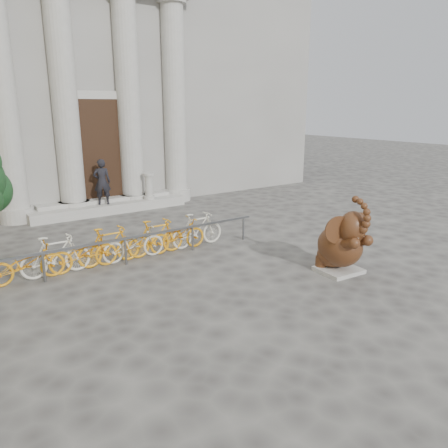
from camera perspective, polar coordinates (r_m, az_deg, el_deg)
ground at (r=9.61m, az=5.67°, el=-9.22°), size 80.00×80.00×0.00m
classical_building at (r=22.38m, az=-21.12°, el=19.43°), size 22.00×10.70×12.00m
entrance_steps at (r=17.42m, az=-14.77°, el=2.15°), size 6.00×1.20×0.36m
elephant_statue at (r=10.94m, az=15.09°, el=-2.61°), size 1.31×1.48×1.96m
bike_rack at (r=11.65m, az=-13.32°, el=-2.51°), size 8.00×0.53×1.00m
pedestrian at (r=16.97m, az=-15.65°, el=5.32°), size 0.72×0.59×1.71m
balustrade_post at (r=17.60m, az=-9.81°, el=4.77°), size 0.43×0.43×1.05m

